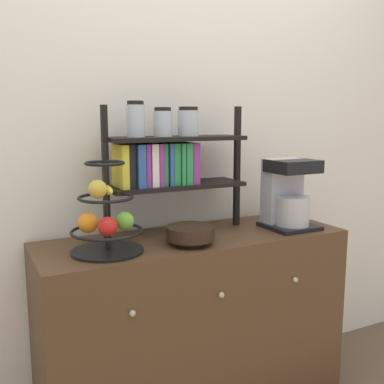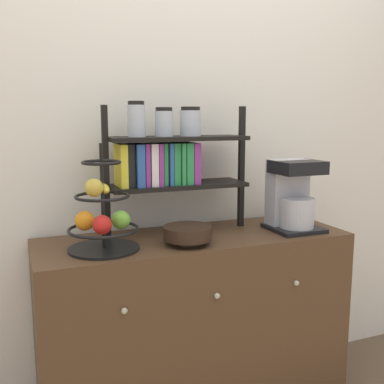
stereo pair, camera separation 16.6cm
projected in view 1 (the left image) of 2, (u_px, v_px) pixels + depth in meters
wall_back at (168, 126)px, 2.11m from camera, size 7.00×0.05×2.60m
sideboard at (194, 326)px, 2.01m from camera, size 1.35×0.47×0.83m
coffee_maker at (288, 194)px, 2.08m from camera, size 0.22×0.22×0.32m
fruit_stand at (106, 218)px, 1.69m from camera, size 0.28×0.28×0.41m
wooden_bowl at (190, 234)px, 1.81m from camera, size 0.20×0.20×0.07m
shelf_hutch at (164, 157)px, 1.93m from camera, size 0.66×0.20×0.58m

